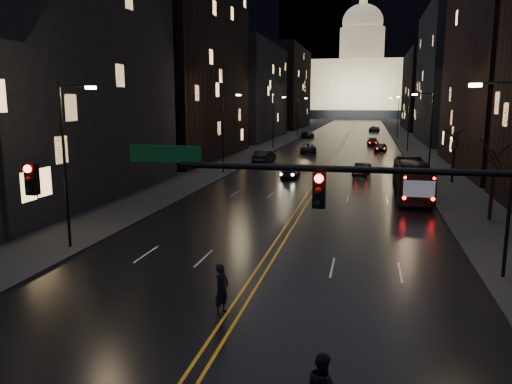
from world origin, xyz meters
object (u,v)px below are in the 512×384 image
Objects in this scene: pedestrian_a at (222,289)px; bus at (412,180)px; traffic_signal at (409,212)px; oncoming_car_b at (264,156)px; oncoming_car_a at (290,171)px; receding_car_a at (362,170)px.

bus is at bearing -0.68° from pedestrian_a.
pedestrian_a is at bearing 149.98° from traffic_signal.
traffic_signal is at bearing -94.77° from bus.
pedestrian_a is (8.06, -46.97, 0.13)m from oncoming_car_b.
oncoming_car_b is 2.64× the size of pedestrian_a.
oncoming_car_a is (-9.06, 38.19, -4.35)m from traffic_signal.
oncoming_car_a is 13.55m from oncoming_car_b.
traffic_signal is 8.40m from pedestrian_a.
bus is 12.44m from receding_car_a.
traffic_signal is at bearing 110.74° from oncoming_car_b.
traffic_signal is at bearing -101.64° from pedestrian_a.
oncoming_car_a is at bearing 103.34° from traffic_signal.
pedestrian_a reaches higher than oncoming_car_a.
pedestrian_a is at bearing -89.86° from receding_car_a.
oncoming_car_a is at bearing 118.11° from oncoming_car_b.
traffic_signal reaches higher than receding_car_a.
bus reaches higher than oncoming_car_b.
receding_car_a is (7.41, 3.01, -0.04)m from oncoming_car_a.
traffic_signal is at bearing 102.36° from oncoming_car_a.
bus is 2.13× the size of oncoming_car_b.
oncoming_car_b is (-14.41, 50.64, -4.24)m from traffic_signal.
receding_car_a is at bearing 92.29° from traffic_signal.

